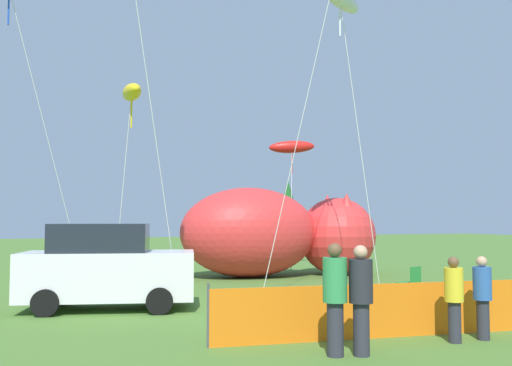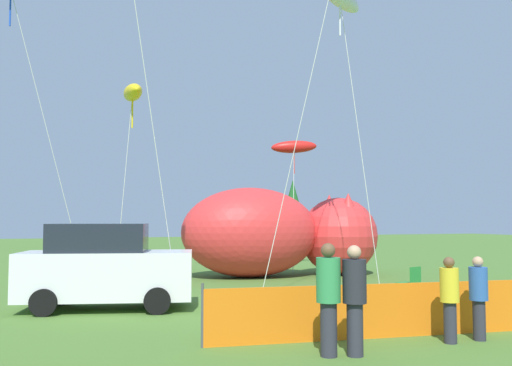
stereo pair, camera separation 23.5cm
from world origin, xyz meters
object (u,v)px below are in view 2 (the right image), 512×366
(parked_car, at_px, (105,267))
(inflatable_cat, at_px, (277,235))
(kite_yellow_hero, at_px, (133,93))
(kite_red_lizard, at_px, (294,147))
(folding_chair, at_px, (411,280))
(spectator_in_yellow_shirt, at_px, (328,294))
(spectator_in_green_shirt, at_px, (450,296))
(spectator_in_blue_shirt, at_px, (355,295))
(spectator_in_white_shirt, at_px, (479,294))

(parked_car, distance_m, inflatable_cat, 9.67)
(inflatable_cat, bearing_deg, kite_yellow_hero, -169.77)
(kite_red_lizard, xyz_separation_m, kite_yellow_hero, (-8.41, -4.15, 1.10))
(folding_chair, bearing_deg, spectator_in_yellow_shirt, 115.63)
(spectator_in_green_shirt, relative_size, kite_yellow_hero, 0.22)
(inflatable_cat, height_order, spectator_in_blue_shirt, inflatable_cat)
(parked_car, distance_m, kite_red_lizard, 14.66)
(parked_car, xyz_separation_m, spectator_in_blue_shirt, (3.39, -6.65, -0.06))
(spectator_in_blue_shirt, height_order, spectator_in_white_shirt, spectator_in_blue_shirt)
(spectator_in_green_shirt, xyz_separation_m, spectator_in_white_shirt, (0.69, 0.01, -0.00))
(spectator_in_white_shirt, bearing_deg, kite_red_lizard, 77.29)
(spectator_in_blue_shirt, height_order, spectator_in_green_shirt, spectator_in_blue_shirt)
(parked_car, relative_size, kite_red_lizard, 0.75)
(inflatable_cat, xyz_separation_m, spectator_in_green_shirt, (-1.87, -12.57, -0.78))
(parked_car, bearing_deg, spectator_in_blue_shirt, -47.96)
(inflatable_cat, xyz_separation_m, spectator_in_blue_shirt, (-4.05, -12.80, -0.63))
(spectator_in_green_shirt, bearing_deg, spectator_in_blue_shirt, -174.07)
(inflatable_cat, height_order, spectator_in_yellow_shirt, inflatable_cat)
(folding_chair, relative_size, kite_red_lizard, 0.15)
(folding_chair, relative_size, spectator_in_yellow_shirt, 0.47)
(spectator_in_blue_shirt, bearing_deg, spectator_in_white_shirt, 4.70)
(spectator_in_green_shirt, bearing_deg, kite_red_lizard, 74.97)
(inflatable_cat, height_order, spectator_in_white_shirt, inflatable_cat)
(kite_yellow_hero, bearing_deg, spectator_in_yellow_shirt, -83.11)
(spectator_in_yellow_shirt, xyz_separation_m, kite_yellow_hero, (-1.46, 12.09, 5.86))
(folding_chair, height_order, spectator_in_white_shirt, spectator_in_white_shirt)
(folding_chair, distance_m, kite_yellow_hero, 11.65)
(spectator_in_white_shirt, xyz_separation_m, kite_red_lizard, (3.64, 16.14, 4.93))
(spectator_in_green_shirt, bearing_deg, folding_chair, 59.86)
(folding_chair, height_order, kite_red_lizard, kite_red_lizard)
(folding_chair, bearing_deg, kite_yellow_hero, 30.03)
(inflatable_cat, distance_m, spectator_in_white_shirt, 12.64)
(spectator_in_yellow_shirt, relative_size, kite_yellow_hero, 0.26)
(folding_chair, xyz_separation_m, kite_yellow_hero, (-7.29, 6.46, 6.40))
(parked_car, distance_m, folding_chair, 8.85)
(kite_yellow_hero, bearing_deg, spectator_in_blue_shirt, -81.21)
(kite_red_lizard, relative_size, kite_yellow_hero, 0.84)
(inflatable_cat, relative_size, spectator_in_blue_shirt, 4.48)
(folding_chair, bearing_deg, spectator_in_white_shirt, 137.10)
(parked_car, relative_size, spectator_in_blue_shirt, 2.48)
(kite_yellow_hero, bearing_deg, spectator_in_green_shirt, -71.25)
(kite_red_lizard, bearing_deg, spectator_in_green_shirt, -105.03)
(spectator_in_blue_shirt, bearing_deg, spectator_in_green_shirt, 5.93)
(spectator_in_yellow_shirt, relative_size, kite_red_lizard, 0.31)
(spectator_in_green_shirt, distance_m, kite_yellow_hero, 14.03)
(spectator_in_blue_shirt, xyz_separation_m, kite_red_lizard, (6.52, 16.38, 4.78))
(parked_car, height_order, folding_chair, parked_car)
(parked_car, relative_size, spectator_in_white_shirt, 2.91)
(spectator_in_white_shirt, relative_size, kite_yellow_hero, 0.22)
(spectator_in_green_shirt, distance_m, spectator_in_white_shirt, 0.70)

